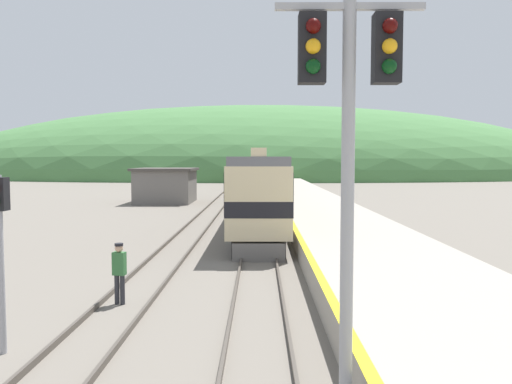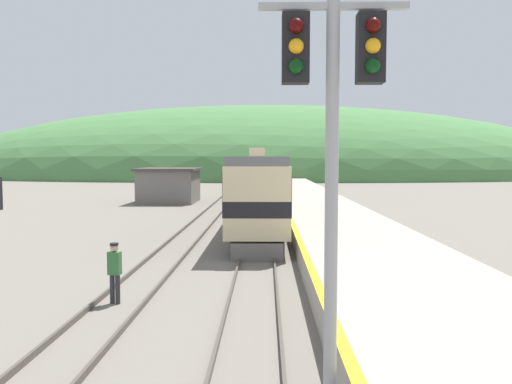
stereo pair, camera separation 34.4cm
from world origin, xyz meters
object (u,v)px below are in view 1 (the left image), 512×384
object	(u,v)px
carriage_second	(259,177)
express_train_lead_car	(259,190)
track_worker	(119,269)
carriage_third	(259,172)
carriage_fourth	(259,169)
carriage_fifth	(259,168)
signal_mast_main	(349,118)

from	to	relation	value
carriage_second	express_train_lead_car	bearing A→B (deg)	-90.00
carriage_second	track_worker	world-z (taller)	carriage_second
express_train_lead_car	carriage_third	size ratio (longest dim) A/B	1.03
carriage_second	carriage_fourth	bearing A→B (deg)	90.00
express_train_lead_car	carriage_third	bearing A→B (deg)	90.00
carriage_second	track_worker	size ratio (longest dim) A/B	11.58
carriage_fifth	signal_mast_main	world-z (taller)	signal_mast_main
carriage_third	track_worker	world-z (taller)	carriage_third
express_train_lead_car	track_worker	distance (m)	16.94
carriage_fourth	track_worker	distance (m)	81.78
express_train_lead_car	carriage_second	world-z (taller)	express_train_lead_car
carriage_fourth	carriage_fifth	xyz separation A→B (m)	(0.00, 21.57, 0.00)
carriage_fifth	track_worker	distance (m)	103.33
signal_mast_main	track_worker	world-z (taller)	signal_mast_main
carriage_second	carriage_fourth	world-z (taller)	same
carriage_fifth	signal_mast_main	size ratio (longest dim) A/B	2.82
carriage_third	carriage_fifth	distance (m)	43.14
express_train_lead_car	carriage_second	bearing A→B (deg)	90.00
express_train_lead_car	carriage_fifth	world-z (taller)	express_train_lead_car
express_train_lead_car	carriage_third	distance (m)	43.70
carriage_third	carriage_fourth	size ratio (longest dim) A/B	1.00
carriage_fifth	carriage_third	bearing A→B (deg)	-90.00
carriage_third	carriage_fourth	xyz separation A→B (m)	(0.00, 21.57, 0.00)
express_train_lead_car	carriage_second	distance (m)	22.13
carriage_second	carriage_fifth	xyz separation A→B (m)	(0.00, 64.70, 0.00)
carriage_third	carriage_fifth	world-z (taller)	same
carriage_third	track_worker	bearing A→B (deg)	-93.83
carriage_third	carriage_second	bearing A→B (deg)	-90.00
track_worker	express_train_lead_car	bearing A→B (deg)	76.22
carriage_fifth	track_worker	size ratio (longest dim) A/B	11.58
carriage_fourth	express_train_lead_car	bearing A→B (deg)	-90.00
track_worker	signal_mast_main	bearing A→B (deg)	-51.46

